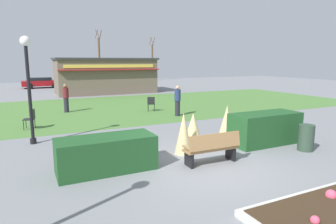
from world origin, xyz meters
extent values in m
plane|color=slate|center=(0.00, 0.00, 0.00)|extent=(80.00, 80.00, 0.00)
cube|color=#4C7A38|center=(0.00, 11.82, 0.00)|extent=(36.00, 12.00, 0.01)
sphere|color=#E54C6B|center=(-0.05, -3.57, 0.19)|extent=(0.17, 0.17, 0.17)
sphere|color=#E54C6B|center=(1.15, -3.04, 0.19)|extent=(0.23, 0.23, 0.23)
cube|color=#9E7547|center=(0.27, 0.20, 0.45)|extent=(1.71, 0.52, 0.06)
cube|color=#9E7547|center=(0.26, -0.02, 0.73)|extent=(1.70, 0.16, 0.44)
cube|color=black|center=(-0.46, 0.22, 0.23)|extent=(0.09, 0.44, 0.45)
cube|color=black|center=(1.00, 0.18, 0.23)|extent=(0.09, 0.44, 0.45)
cube|color=#9E7547|center=(-0.54, 0.22, 0.57)|extent=(0.07, 0.44, 0.06)
cube|color=#9E7547|center=(1.08, 0.18, 0.57)|extent=(0.07, 0.44, 0.06)
cube|color=#1E4C23|center=(-2.67, 0.96, 0.48)|extent=(2.66, 1.10, 0.96)
cube|color=#1E4C23|center=(3.24, 1.08, 0.57)|extent=(2.65, 1.10, 1.15)
cone|color=#D1BC7F|center=(0.64, 1.86, 0.61)|extent=(0.77, 0.77, 1.22)
cone|color=#D1BC7F|center=(2.17, 1.95, 0.69)|extent=(0.72, 0.72, 1.38)
cone|color=#D1BC7F|center=(-0.02, 1.36, 0.68)|extent=(0.59, 0.59, 1.36)
cylinder|color=black|center=(-4.43, 4.81, 0.10)|extent=(0.22, 0.22, 0.20)
cylinder|color=black|center=(-4.43, 4.81, 1.77)|extent=(0.12, 0.12, 3.53)
sphere|color=white|center=(-4.43, 4.81, 3.69)|extent=(0.36, 0.36, 0.36)
cylinder|color=#2D4233|center=(3.88, -0.18, 0.45)|extent=(0.52, 0.52, 0.89)
cube|color=#6B5B4C|center=(2.41, 21.09, 1.57)|extent=(8.95, 4.27, 3.14)
cube|color=#333338|center=(2.41, 21.09, 3.22)|extent=(9.25, 4.57, 0.16)
cube|color=maroon|center=(2.41, 18.78, 2.26)|extent=(9.05, 0.36, 0.08)
cube|color=#D8CC4C|center=(2.41, 18.94, 2.58)|extent=(8.05, 0.04, 0.28)
cube|color=black|center=(-4.51, 7.47, 0.45)|extent=(0.54, 0.54, 0.04)
cube|color=black|center=(-4.32, 7.42, 0.67)|extent=(0.16, 0.43, 0.44)
cylinder|color=black|center=(-4.64, 7.70, 0.23)|extent=(0.03, 0.03, 0.45)
cylinder|color=black|center=(-4.74, 7.34, 0.23)|extent=(0.03, 0.03, 0.45)
cylinder|color=black|center=(-4.28, 7.60, 0.23)|extent=(0.03, 0.03, 0.45)
cylinder|color=black|center=(-4.38, 7.24, 0.23)|extent=(0.03, 0.03, 0.45)
cube|color=black|center=(2.26, 9.51, 0.45)|extent=(0.58, 0.58, 0.04)
cube|color=black|center=(2.18, 9.32, 0.67)|extent=(0.42, 0.22, 0.44)
cylinder|color=black|center=(2.51, 9.60, 0.23)|extent=(0.03, 0.03, 0.45)
cylinder|color=black|center=(2.17, 9.76, 0.23)|extent=(0.03, 0.03, 0.45)
cylinder|color=black|center=(2.35, 9.25, 0.23)|extent=(0.03, 0.03, 0.45)
cylinder|color=black|center=(2.01, 9.41, 0.23)|extent=(0.03, 0.03, 0.45)
cylinder|color=#23232D|center=(2.96, 7.40, 0.42)|extent=(0.28, 0.28, 0.85)
cylinder|color=navy|center=(2.96, 7.40, 1.16)|extent=(0.34, 0.34, 0.62)
sphere|color=tan|center=(2.96, 7.40, 1.58)|extent=(0.22, 0.22, 0.22)
cylinder|color=#23232D|center=(-2.44, 11.34, 0.42)|extent=(0.28, 0.28, 0.85)
cylinder|color=maroon|center=(-2.44, 11.34, 1.16)|extent=(0.34, 0.34, 0.62)
sphere|color=#8C6647|center=(-2.44, 11.34, 1.58)|extent=(0.22, 0.22, 0.22)
cube|color=maroon|center=(-2.84, 29.46, 0.55)|extent=(4.27, 1.97, 0.60)
cube|color=black|center=(-2.99, 29.46, 0.98)|extent=(2.37, 1.68, 0.44)
cylinder|color=black|center=(-1.57, 30.44, 0.32)|extent=(0.65, 0.25, 0.64)
cylinder|color=black|center=(-1.50, 28.60, 0.32)|extent=(0.65, 0.25, 0.64)
cylinder|color=black|center=(-4.18, 30.33, 0.32)|extent=(0.65, 0.25, 0.64)
cylinder|color=black|center=(-4.10, 28.49, 0.32)|extent=(0.65, 0.25, 0.64)
cylinder|color=brown|center=(13.84, 36.57, 2.81)|extent=(0.28, 0.28, 5.62)
cylinder|color=brown|center=(14.17, 36.67, 6.12)|extent=(0.25, 0.58, 1.12)
cylinder|color=brown|center=(13.66, 36.87, 6.12)|extent=(0.54, 0.36, 1.12)
cylinder|color=brown|center=(13.67, 36.27, 6.12)|extent=(0.54, 0.35, 1.12)
cylinder|color=brown|center=(4.72, 33.43, 3.04)|extent=(0.28, 0.28, 6.08)
cylinder|color=brown|center=(5.06, 33.54, 6.58)|extent=(0.25, 0.58, 1.12)
cylinder|color=brown|center=(4.55, 33.74, 6.58)|extent=(0.54, 0.36, 1.12)
cylinder|color=brown|center=(4.55, 33.13, 6.58)|extent=(0.54, 0.35, 1.12)
camera|label=1|loc=(-4.54, -6.75, 3.00)|focal=31.28mm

